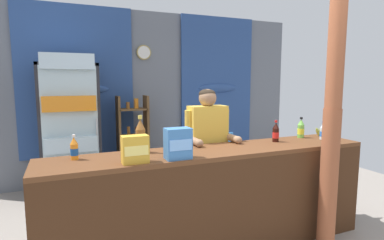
% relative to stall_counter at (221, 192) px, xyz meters
% --- Properties ---
extents(ground_plane, '(7.44, 7.44, 0.00)m').
position_rel_stall_counter_xyz_m(ground_plane, '(0.09, 0.90, -0.60)').
color(ground_plane, gray).
extents(back_wall_curtained, '(5.27, 0.22, 2.75)m').
position_rel_stall_counter_xyz_m(back_wall_curtained, '(0.08, 2.66, 0.81)').
color(back_wall_curtained, slate).
rests_on(back_wall_curtained, ground).
extents(stall_counter, '(3.17, 0.56, 0.98)m').
position_rel_stall_counter_xyz_m(stall_counter, '(0.00, 0.00, 0.00)').
color(stall_counter, brown).
rests_on(stall_counter, ground).
extents(timber_post, '(0.19, 0.17, 2.74)m').
position_rel_stall_counter_xyz_m(timber_post, '(1.00, -0.31, 0.71)').
color(timber_post, '#995133').
rests_on(timber_post, ground).
extents(drink_fridge, '(0.77, 0.72, 1.97)m').
position_rel_stall_counter_xyz_m(drink_fridge, '(-1.23, 2.13, 0.49)').
color(drink_fridge, '#232328').
rests_on(drink_fridge, ground).
extents(bottle_shelf_rack, '(0.48, 0.28, 1.39)m').
position_rel_stall_counter_xyz_m(bottle_shelf_rack, '(-0.32, 2.34, 0.12)').
color(bottle_shelf_rack, brown).
rests_on(bottle_shelf_rack, ground).
extents(plastic_lawn_chair, '(0.46, 0.46, 0.86)m').
position_rel_stall_counter_xyz_m(plastic_lawn_chair, '(0.80, 1.66, -0.11)').
color(plastic_lawn_chair, '#3884D6').
rests_on(plastic_lawn_chair, ground).
extents(shopkeeper, '(0.52, 0.42, 1.54)m').
position_rel_stall_counter_xyz_m(shopkeeper, '(0.12, 0.54, 0.37)').
color(shopkeeper, '#28282D').
rests_on(shopkeeper, ground).
extents(soda_bottle_iced_tea, '(0.09, 0.09, 0.34)m').
position_rel_stall_counter_xyz_m(soda_bottle_iced_tea, '(-0.68, 0.28, 0.52)').
color(soda_bottle_iced_tea, brown).
rests_on(soda_bottle_iced_tea, stall_counter).
extents(soda_bottle_orange_soda, '(0.06, 0.06, 0.21)m').
position_rel_stall_counter_xyz_m(soda_bottle_orange_soda, '(-1.24, 0.24, 0.47)').
color(soda_bottle_orange_soda, orange).
rests_on(soda_bottle_orange_soda, stall_counter).
extents(soda_bottle_lime_soda, '(0.07, 0.07, 0.24)m').
position_rel_stall_counter_xyz_m(soda_bottle_lime_soda, '(1.18, 0.29, 0.48)').
color(soda_bottle_lime_soda, '#75C64C').
rests_on(soda_bottle_lime_soda, stall_counter).
extents(soda_bottle_water, '(0.06, 0.06, 0.20)m').
position_rel_stall_counter_xyz_m(soda_bottle_water, '(1.33, 0.11, 0.46)').
color(soda_bottle_water, silver).
rests_on(soda_bottle_water, stall_counter).
extents(soda_bottle_cola, '(0.07, 0.07, 0.23)m').
position_rel_stall_counter_xyz_m(soda_bottle_cola, '(0.76, 0.21, 0.48)').
color(soda_bottle_cola, black).
rests_on(soda_bottle_cola, stall_counter).
extents(snack_box_biscuit, '(0.21, 0.14, 0.26)m').
position_rel_stall_counter_xyz_m(snack_box_biscuit, '(-0.45, -0.07, 0.51)').
color(snack_box_biscuit, '#3D75B7').
rests_on(snack_box_biscuit, stall_counter).
extents(snack_box_choco_powder, '(0.21, 0.11, 0.22)m').
position_rel_stall_counter_xyz_m(snack_box_choco_powder, '(-0.81, -0.07, 0.49)').
color(snack_box_choco_powder, gold).
rests_on(snack_box_choco_powder, stall_counter).
extents(banana_bunch, '(0.27, 0.06, 0.16)m').
position_rel_stall_counter_xyz_m(banana_bunch, '(1.52, 0.28, 0.44)').
color(banana_bunch, '#B7C647').
rests_on(banana_bunch, stall_counter).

